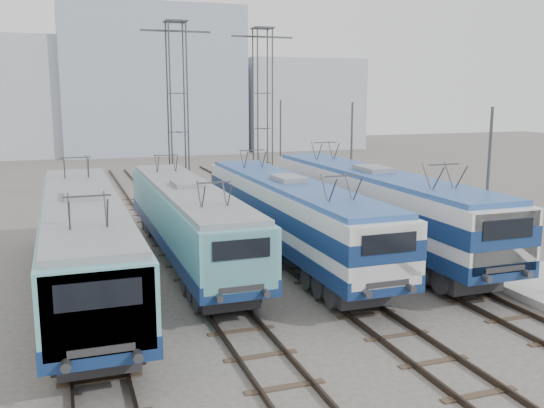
{
  "coord_description": "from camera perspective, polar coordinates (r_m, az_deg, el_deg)",
  "views": [
    {
      "loc": [
        -7.39,
        -17.64,
        7.53
      ],
      "look_at": [
        1.25,
        7.0,
        2.73
      ],
      "focal_mm": 40.0,
      "sensor_mm": 36.0,
      "label": 1
    }
  ],
  "objects": [
    {
      "name": "locomotive_center_left",
      "position": [
        26.94,
        -7.93,
        -1.22
      ],
      "size": [
        2.71,
        17.11,
        3.22
      ],
      "color": "navy",
      "rests_on": "ground"
    },
    {
      "name": "locomotive_far_left",
      "position": [
        23.52,
        -17.28,
        -2.96
      ],
      "size": [
        2.9,
        18.31,
        3.45
      ],
      "color": "navy",
      "rests_on": "ground"
    },
    {
      "name": "building_east",
      "position": [
        85.62,
        2.22,
        9.39
      ],
      "size": [
        16.0,
        12.0,
        12.0
      ],
      "primitive_type": "cube",
      "color": "#A1AAB5",
      "rests_on": "ground"
    },
    {
      "name": "building_center",
      "position": [
        80.47,
        -11.4,
        11.26
      ],
      "size": [
        22.0,
        14.0,
        18.0
      ],
      "primitive_type": "cube",
      "color": "#909CB1",
      "rests_on": "ground"
    },
    {
      "name": "locomotive_center_right",
      "position": [
        27.35,
        1.7,
        -0.65
      ],
      "size": [
        2.82,
        17.85,
        3.36
      ],
      "color": "navy",
      "rests_on": "ground"
    },
    {
      "name": "ground",
      "position": [
        20.56,
        3.23,
        -11.09
      ],
      "size": [
        160.0,
        160.0,
        0.0
      ],
      "primitive_type": "plane",
      "color": "#514C47"
    },
    {
      "name": "mast_front",
      "position": [
        25.65,
        19.57,
        0.77
      ],
      "size": [
        0.12,
        0.12,
        7.0
      ],
      "primitive_type": "cylinder",
      "color": "#3F4247",
      "rests_on": "ground"
    },
    {
      "name": "locomotive_far_right",
      "position": [
        29.55,
        9.6,
        0.27
      ],
      "size": [
        2.98,
        18.84,
        3.54
      ],
      "color": "navy",
      "rests_on": "ground"
    },
    {
      "name": "mast_mid",
      "position": [
        35.68,
        7.46,
        3.84
      ],
      "size": [
        0.12,
        0.12,
        7.0
      ],
      "primitive_type": "cylinder",
      "color": "#3F4247",
      "rests_on": "ground"
    },
    {
      "name": "catenary_tower_west",
      "position": [
        40.33,
        -8.87,
        9.03
      ],
      "size": [
        4.5,
        1.2,
        12.0
      ],
      "color": "#3F4247",
      "rests_on": "ground"
    },
    {
      "name": "platform",
      "position": [
        31.96,
        14.73,
        -3.28
      ],
      "size": [
        4.0,
        70.0,
        0.3
      ],
      "primitive_type": "cube",
      "color": "#9E9E99",
      "rests_on": "ground"
    },
    {
      "name": "mast_rear",
      "position": [
        46.65,
        0.8,
        5.46
      ],
      "size": [
        0.12,
        0.12,
        7.0
      ],
      "primitive_type": "cylinder",
      "color": "#3F4247",
      "rests_on": "ground"
    },
    {
      "name": "catenary_tower_east",
      "position": [
        43.91,
        -0.89,
        9.26
      ],
      "size": [
        4.5,
        1.2,
        12.0
      ],
      "color": "#3F4247",
      "rests_on": "ground"
    }
  ]
}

